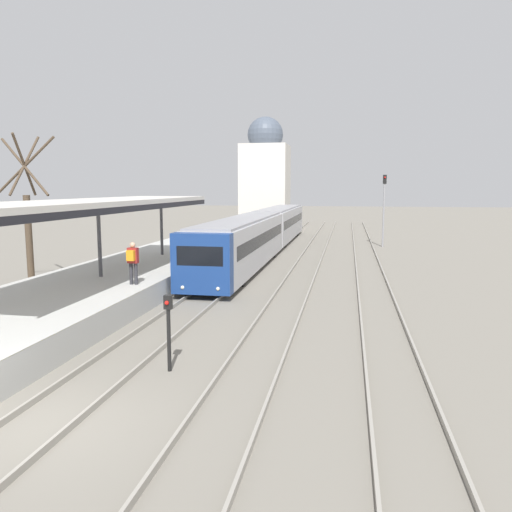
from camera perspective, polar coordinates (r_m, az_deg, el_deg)
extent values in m
plane|color=slate|center=(11.26, -23.87, -17.54)|extent=(240.00, 240.00, 0.00)
cube|color=gray|center=(11.62, -26.94, -16.50)|extent=(0.07, 120.00, 0.15)
cube|color=gray|center=(10.86, -20.60, -17.89)|extent=(0.07, 120.00, 0.15)
cube|color=gray|center=(10.00, -9.18, -19.82)|extent=(0.07, 120.00, 0.15)
cube|color=gray|center=(9.66, -0.57, -20.77)|extent=(0.07, 120.00, 0.15)
cube|color=gray|center=(9.53, 13.32, -21.40)|extent=(0.07, 120.00, 0.15)
cube|color=gray|center=(9.72, 22.41, -21.19)|extent=(0.07, 120.00, 0.15)
cube|color=beige|center=(21.96, -17.64, 5.89)|extent=(4.00, 17.94, 0.20)
cube|color=black|center=(21.11, -12.90, 5.40)|extent=(0.08, 17.94, 0.24)
cylinder|color=#47474C|center=(22.06, -17.47, 1.66)|extent=(0.16, 0.16, 3.06)
cylinder|color=#47474C|center=(28.57, -10.75, 3.21)|extent=(0.16, 0.16, 3.06)
cylinder|color=#2D2D33|center=(20.11, -14.08, -1.97)|extent=(0.14, 0.14, 0.85)
cylinder|color=#2D2D33|center=(20.03, -13.56, -1.99)|extent=(0.14, 0.14, 0.85)
cube|color=maroon|center=(19.96, -13.89, 0.07)|extent=(0.40, 0.22, 0.60)
sphere|color=tan|center=(19.91, -13.93, 1.22)|extent=(0.22, 0.22, 0.22)
cube|color=orange|center=(19.78, -14.13, 0.05)|extent=(0.30, 0.18, 0.40)
cube|color=navy|center=(20.95, -6.18, -0.87)|extent=(2.54, 0.70, 2.55)
cube|color=black|center=(20.59, -6.45, -0.02)|extent=(1.98, 0.04, 0.82)
sphere|color=#EFEACC|center=(21.03, -8.40, -3.57)|extent=(0.16, 0.16, 0.16)
sphere|color=#EFEACC|center=(20.60, -4.37, -3.75)|extent=(0.16, 0.16, 0.16)
cube|color=#B7B7BC|center=(28.84, -1.52, 1.55)|extent=(2.54, 15.70, 2.55)
cube|color=gray|center=(28.73, -1.53, 4.20)|extent=(2.24, 15.39, 0.12)
cube|color=black|center=(28.81, -1.53, 2.11)|extent=(2.56, 14.45, 0.66)
cylinder|color=black|center=(24.38, -6.49, -2.49)|extent=(0.12, 0.70, 0.70)
cylinder|color=black|center=(23.85, -1.51, -2.68)|extent=(0.12, 0.70, 0.70)
cylinder|color=black|center=(34.16, -1.52, 0.52)|extent=(0.12, 0.70, 0.70)
cylinder|color=black|center=(33.79, 2.07, 0.43)|extent=(0.12, 0.70, 0.70)
cube|color=#B7B7BC|center=(44.61, 2.76, 3.77)|extent=(2.54, 15.70, 2.55)
cube|color=gray|center=(44.54, 2.77, 5.49)|extent=(2.24, 15.39, 0.12)
cube|color=black|center=(44.59, 2.76, 4.13)|extent=(2.56, 14.45, 0.66)
cylinder|color=black|center=(39.86, 0.22, 1.57)|extent=(0.12, 0.70, 0.70)
cylinder|color=black|center=(39.54, 3.31, 1.50)|extent=(0.12, 0.70, 0.70)
cylinder|color=black|center=(49.89, 2.31, 2.82)|extent=(0.12, 0.70, 0.70)
cylinder|color=black|center=(49.63, 4.78, 2.78)|extent=(0.12, 0.70, 0.70)
cylinder|color=black|center=(13.13, -9.92, -9.46)|extent=(0.10, 0.10, 1.64)
cube|color=black|center=(12.88, -10.02, -5.21)|extent=(0.20, 0.14, 0.36)
sphere|color=red|center=(12.79, -10.17, -5.30)|extent=(0.11, 0.11, 0.11)
cylinder|color=gray|center=(40.95, 14.38, 4.99)|extent=(0.14, 0.14, 5.69)
cube|color=black|center=(40.92, 14.50, 8.49)|extent=(0.28, 0.20, 0.70)
sphere|color=red|center=(40.80, 14.52, 8.68)|extent=(0.14, 0.14, 0.14)
cube|color=silver|center=(57.82, 1.06, 7.88)|extent=(5.25, 5.25, 9.50)
sphere|color=#4C5666|center=(58.12, 1.08, 13.67)|extent=(4.04, 4.04, 4.04)
cylinder|color=#4C3D2D|center=(26.22, -24.50, 1.60)|extent=(0.32, 0.32, 4.35)
cylinder|color=#4C3D2D|center=(26.12, -24.95, 9.38)|extent=(0.47, 2.03, 2.84)
cylinder|color=#4C3D2D|center=(26.12, -24.94, 9.27)|extent=(3.26, 0.12, 2.76)
cylinder|color=#4C3D2D|center=(26.12, -24.95, 9.38)|extent=(0.47, 2.03, 2.84)
cylinder|color=#4C3D2D|center=(26.12, -24.94, 9.27)|extent=(3.10, 1.23, 2.76)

